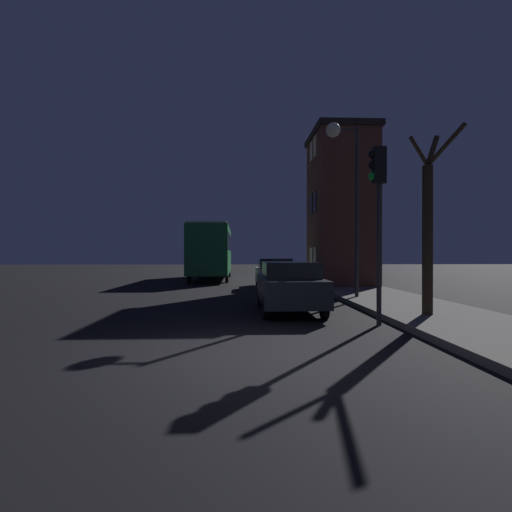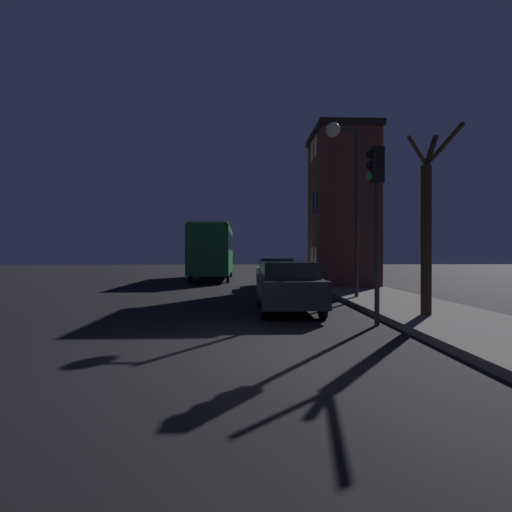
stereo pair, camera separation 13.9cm
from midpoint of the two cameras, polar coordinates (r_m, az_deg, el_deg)
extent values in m
plane|color=black|center=(7.18, -2.10, -13.91)|extent=(120.00, 120.00, 0.00)
cube|color=brown|center=(22.12, 12.33, 6.36)|extent=(2.98, 4.28, 7.88)
cube|color=black|center=(22.92, 12.34, 16.59)|extent=(3.22, 4.52, 0.30)
cube|color=#E5C67F|center=(21.16, 8.70, -0.25)|extent=(0.03, 0.70, 1.10)
cube|color=#E5C67F|center=(22.19, 8.20, -0.22)|extent=(0.03, 0.70, 1.10)
cube|color=black|center=(21.34, 8.71, 7.67)|extent=(0.03, 0.70, 1.10)
cube|color=black|center=(22.36, 8.21, 7.34)|extent=(0.03, 0.70, 1.10)
cube|color=#E5C67F|center=(21.91, 8.71, 15.32)|extent=(0.03, 0.70, 1.10)
cube|color=#E5C67F|center=(22.91, 8.21, 14.66)|extent=(0.03, 0.70, 1.10)
cylinder|color=#28282B|center=(15.50, 14.43, 6.19)|extent=(0.14, 0.14, 6.39)
cylinder|color=#28282B|center=(16.00, 12.83, 17.32)|extent=(0.90, 0.09, 0.09)
sphere|color=#F4EAC6|center=(15.88, 11.18, 17.27)|extent=(0.54, 0.54, 0.54)
cylinder|color=#28282B|center=(10.27, 17.28, 0.21)|extent=(0.12, 0.12, 3.50)
cube|color=black|center=(10.50, 17.29, 12.29)|extent=(0.30, 0.24, 0.90)
sphere|color=black|center=(10.50, 16.34, 13.80)|extent=(0.20, 0.20, 0.20)
sphere|color=black|center=(10.44, 16.34, 12.36)|extent=(0.20, 0.20, 0.20)
sphere|color=green|center=(10.39, 16.34, 10.91)|extent=(0.20, 0.20, 0.20)
cylinder|color=#2D2319|center=(11.44, 23.46, 2.11)|extent=(0.27, 0.27, 3.93)
cylinder|color=#2D2319|center=(11.96, 24.05, 13.57)|extent=(0.57, 0.46, 0.91)
cylinder|color=#2D2319|center=(11.40, 22.45, 13.65)|extent=(0.77, 0.57, 0.68)
cylinder|color=#2D2319|center=(11.33, 25.58, 14.07)|extent=(0.47, 1.22, 0.83)
cube|color=#1E6B33|center=(27.72, -6.03, 0.82)|extent=(2.49, 9.55, 3.07)
cube|color=black|center=(27.73, -6.03, 1.96)|extent=(2.51, 8.79, 1.11)
cube|color=#B2B2B2|center=(27.78, -6.03, 4.11)|extent=(2.36, 9.07, 0.12)
cylinder|color=black|center=(30.79, -3.48, -2.09)|extent=(0.18, 0.96, 0.96)
cylinder|color=black|center=(30.94, -7.75, -2.08)|extent=(0.18, 0.96, 0.96)
cylinder|color=black|center=(24.59, -3.86, -2.70)|extent=(0.18, 0.96, 0.96)
cylinder|color=black|center=(24.77, -9.20, -2.68)|extent=(0.18, 0.96, 0.96)
cube|color=black|center=(12.22, 4.88, -4.77)|extent=(1.76, 4.21, 0.74)
cube|color=black|center=(11.98, 5.00, -1.97)|extent=(1.55, 2.19, 0.47)
cylinder|color=black|center=(13.72, 7.49, -5.77)|extent=(0.18, 0.62, 0.62)
cylinder|color=black|center=(13.55, 0.84, -5.85)|extent=(0.18, 0.62, 0.62)
cylinder|color=black|center=(11.05, 9.85, -7.25)|extent=(0.18, 0.62, 0.62)
cylinder|color=black|center=(10.84, 1.56, -7.39)|extent=(0.18, 0.62, 0.62)
cube|color=beige|center=(20.94, 2.92, -2.72)|extent=(1.84, 4.05, 0.71)
cube|color=black|center=(20.71, 2.97, -1.06)|extent=(1.62, 2.10, 0.51)
cylinder|color=black|center=(22.35, 4.76, -3.44)|extent=(0.18, 0.61, 0.61)
cylinder|color=black|center=(22.22, 0.49, -3.46)|extent=(0.18, 0.61, 0.61)
cylinder|color=black|center=(19.75, 5.66, -3.93)|extent=(0.18, 0.61, 0.61)
cylinder|color=black|center=(19.60, 0.82, -3.96)|extent=(0.18, 0.61, 0.61)
camera|label=1|loc=(0.07, -89.76, 0.00)|focal=28.00mm
camera|label=2|loc=(0.07, 90.24, 0.00)|focal=28.00mm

